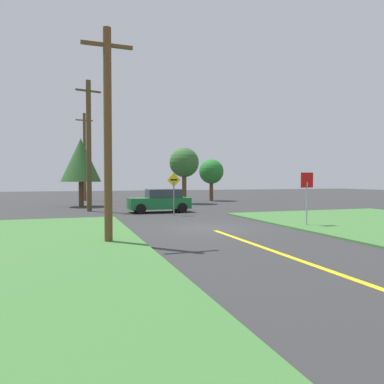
% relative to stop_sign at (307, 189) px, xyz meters
% --- Properties ---
extents(ground_plane, '(120.00, 120.00, 0.00)m').
position_rel_stop_sign_xyz_m(ground_plane, '(-4.86, 0.94, -1.85)').
color(ground_plane, '#323232').
extents(lane_stripe_center, '(0.20, 14.00, 0.01)m').
position_rel_stop_sign_xyz_m(lane_stripe_center, '(-4.86, -7.06, -1.84)').
color(lane_stripe_center, yellow).
rests_on(lane_stripe_center, ground).
extents(stop_sign, '(0.74, 0.10, 2.63)m').
position_rel_stop_sign_xyz_m(stop_sign, '(0.00, 0.00, 0.00)').
color(stop_sign, '#9EA0A8').
rests_on(stop_sign, ground).
extents(car_approaching_junction, '(4.25, 2.00, 1.62)m').
position_rel_stop_sign_xyz_m(car_approaching_junction, '(-5.03, 9.75, -1.05)').
color(car_approaching_junction, '#196B33').
rests_on(car_approaching_junction, ground).
extents(utility_pole_near, '(1.80, 0.29, 7.64)m').
position_rel_stop_sign_xyz_m(utility_pole_near, '(-9.69, -1.80, 2.10)').
color(utility_pole_near, brown).
rests_on(utility_pole_near, ground).
extents(utility_pole_mid, '(1.78, 0.51, 9.35)m').
position_rel_stop_sign_xyz_m(utility_pole_mid, '(-9.69, 12.01, 2.91)').
color(utility_pole_mid, '#4E3E23').
rests_on(utility_pole_mid, ground).
extents(utility_pole_far, '(1.80, 0.31, 9.41)m').
position_rel_stop_sign_xyz_m(utility_pole_far, '(-9.49, 25.82, 2.97)').
color(utility_pole_far, brown).
rests_on(utility_pole_far, ground).
extents(direction_sign, '(0.90, 0.14, 2.72)m').
position_rel_stop_sign_xyz_m(direction_sign, '(-4.71, 7.32, -0.16)').
color(direction_sign, slate).
rests_on(direction_sign, ground).
extents(oak_tree_left, '(2.80, 2.80, 5.32)m').
position_rel_stop_sign_xyz_m(oak_tree_left, '(-0.68, 18.03, 2.01)').
color(oak_tree_left, brown).
rests_on(oak_tree_left, ground).
extents(pine_tree_center, '(3.34, 3.34, 5.79)m').
position_rel_stop_sign_xyz_m(pine_tree_center, '(-10.12, 17.12, 2.07)').
color(pine_tree_center, brown).
rests_on(pine_tree_center, ground).
extents(oak_tree_right, '(2.66, 2.66, 4.50)m').
position_rel_stop_sign_xyz_m(oak_tree_right, '(3.53, 21.66, 1.28)').
color(oak_tree_right, brown).
rests_on(oak_tree_right, ground).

